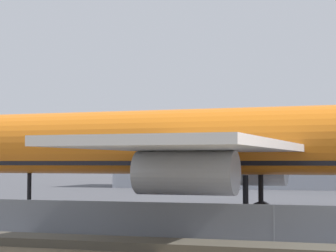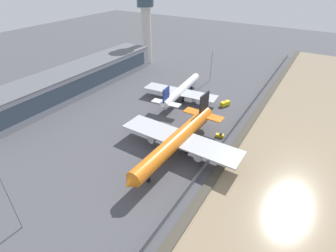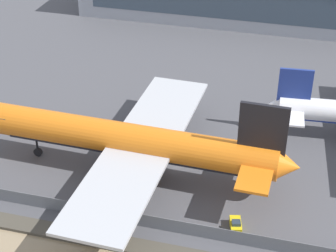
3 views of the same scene
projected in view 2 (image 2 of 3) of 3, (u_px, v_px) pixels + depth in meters
The scene contains 11 objects.
ground_plane at pixel (177, 142), 103.66m from camera, with size 500.00×500.00×0.00m, color #4C4C51.
shoreline_seawall at pixel (226, 159), 94.42m from camera, with size 320.00×3.00×0.50m.
perimeter_fence at pixel (215, 153), 95.94m from camera, with size 280.00×0.10×2.33m.
cargo_jet_orange at pixel (178, 140), 94.21m from camera, with size 55.05×46.85×16.57m.
passenger_jet_white at pixel (181, 90), 133.90m from camera, with size 44.96×38.77×13.01m.
baggage_tug at pixel (220, 135), 106.49m from camera, with size 2.33×3.49×1.80m.
ops_van at pixel (225, 103), 129.63m from camera, with size 5.60×4.08×2.48m.
control_tower at pixel (146, 25), 173.94m from camera, with size 12.04×12.04×44.31m.
terminal_building at pixel (74, 81), 140.32m from camera, with size 111.57×19.15×13.44m.
apron_light_mast_apron_west at pixel (211, 64), 152.07m from camera, with size 3.20×0.40×18.78m.
apron_light_mast_apron_east at pixel (5, 189), 62.86m from camera, with size 3.20×0.40×25.79m.
Camera 2 is at (-73.82, -41.26, 60.39)m, focal length 28.00 mm.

